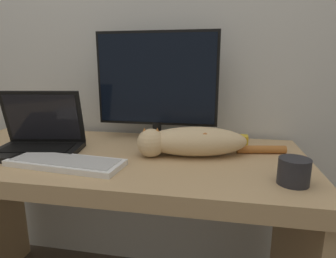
{
  "coord_description": "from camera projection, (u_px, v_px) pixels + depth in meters",
  "views": [
    {
      "loc": [
        0.41,
        -0.68,
        1.12
      ],
      "look_at": [
        0.23,
        0.3,
        0.88
      ],
      "focal_mm": 30.0,
      "sensor_mm": 36.0,
      "label": 1
    }
  ],
  "objects": [
    {
      "name": "coffee_mug",
      "position": [
        294.0,
        171.0,
        0.83
      ],
      "size": [
        0.09,
        0.09,
        0.08
      ],
      "color": "#232328",
      "rests_on": "desk"
    },
    {
      "name": "desk",
      "position": [
        116.0,
        190.0,
        1.16
      ],
      "size": [
        1.5,
        0.66,
        0.77
      ],
      "color": "tan",
      "rests_on": "ground_plane"
    },
    {
      "name": "wall_back",
      "position": [
        139.0,
        25.0,
        1.37
      ],
      "size": [
        6.4,
        0.06,
        2.6
      ],
      "color": "silver",
      "rests_on": "ground_plane"
    },
    {
      "name": "small_toy",
      "position": [
        241.0,
        141.0,
        1.2
      ],
      "size": [
        0.05,
        0.05,
        0.05
      ],
      "color": "gold",
      "rests_on": "desk"
    },
    {
      "name": "external_keyboard",
      "position": [
        65.0,
        162.0,
        0.98
      ],
      "size": [
        0.42,
        0.18,
        0.02
      ],
      "rotation": [
        0.0,
        0.0,
        -0.1
      ],
      "color": "white",
      "rests_on": "desk"
    },
    {
      "name": "laptop",
      "position": [
        39.0,
        140.0,
        1.13
      ],
      "size": [
        0.36,
        0.28,
        0.24
      ],
      "rotation": [
        0.0,
        0.0,
        0.17
      ],
      "color": "black",
      "rests_on": "desk"
    },
    {
      "name": "monitor",
      "position": [
        157.0,
        84.0,
        1.24
      ],
      "size": [
        0.55,
        0.16,
        0.49
      ],
      "color": "black",
      "rests_on": "desk"
    },
    {
      "name": "cat",
      "position": [
        191.0,
        141.0,
        1.08
      ],
      "size": [
        0.57,
        0.22,
        0.11
      ],
      "rotation": [
        0.0,
        0.0,
        0.17
      ],
      "color": "#D1B284",
      "rests_on": "desk"
    }
  ]
}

